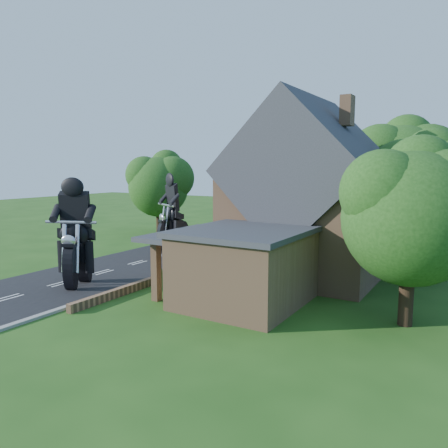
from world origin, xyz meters
The scene contains 19 objects.
ground centered at (0.00, 0.00, 0.00)m, with size 120.00×120.00×0.00m, color #204814.
road centered at (0.00, 0.00, 0.01)m, with size 7.00×80.00×0.02m, color black.
kerb centered at (3.65, 0.00, 0.06)m, with size 0.30×80.00×0.12m, color gray.
garden_wall centered at (4.30, 5.00, 0.20)m, with size 0.30×22.00×0.40m, color #976D4C.
house centered at (10.49, 6.00, 4.34)m, with size 9.54×8.64×10.24m.
annex centered at (9.87, -0.80, 1.77)m, with size 7.05×5.94×3.44m.
tree_annex_side centered at (17.13, 0.10, 4.69)m, with size 5.64×5.20×7.48m.
tree_house_right centered at (16.65, 8.62, 5.19)m, with size 6.51×6.00×8.40m.
tree_behind_house centered at (14.18, 16.14, 6.23)m, with size 7.81×7.20×10.08m.
tree_behind_left centered at (8.16, 17.13, 5.73)m, with size 6.94×6.40×9.16m.
tree_far_road centered at (-6.86, 14.11, 4.84)m, with size 6.08×5.60×7.84m.
shrub_a centered at (5.30, -1.00, 0.55)m, with size 0.90×0.90×1.10m, color #133D16.
shrub_b centered at (5.30, 1.50, 0.55)m, with size 0.90×0.90×1.10m, color #133D16.
shrub_c centered at (5.30, 4.00, 0.55)m, with size 0.90×0.90×1.10m, color #133D16.
shrub_d centered at (5.30, 9.00, 0.55)m, with size 0.90×0.90×1.10m, color #133D16.
shrub_e centered at (5.30, 11.50, 0.55)m, with size 0.90×0.90×1.10m, color #133D16.
shrub_f centered at (5.30, 14.00, 0.55)m, with size 0.90×0.90×1.10m, color #133D16.
motorcycle_lead centered at (1.18, -2.81, 0.85)m, with size 0.46×1.83×1.70m, color black, non-canonical shape.
motorcycle_follow centered at (-0.14, 6.99, 0.86)m, with size 0.47×1.86×1.73m, color black, non-canonical shape.
Camera 1 is at (19.24, -17.90, 6.22)m, focal length 35.00 mm.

